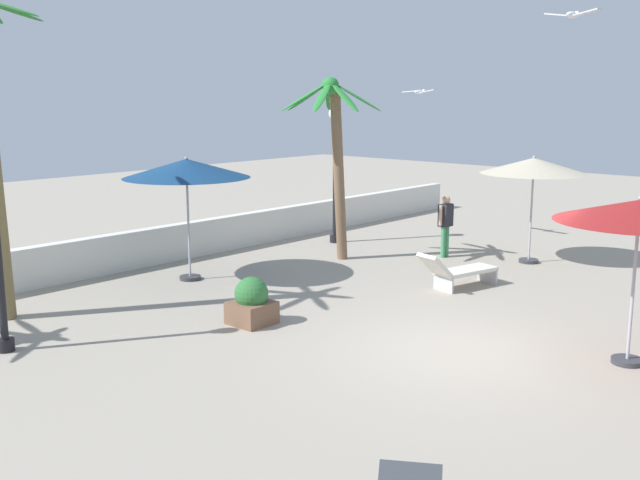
{
  "coord_description": "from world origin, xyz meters",
  "views": [
    {
      "loc": [
        -9.88,
        -5.81,
        4.0
      ],
      "look_at": [
        0.0,
        3.09,
        1.4
      ],
      "focal_mm": 41.91,
      "sensor_mm": 36.0,
      "label": 1
    }
  ],
  "objects_px": {
    "patio_umbrella_0": "(639,212)",
    "palm_tree_2": "(335,143)",
    "lounge_chair_1": "(458,270)",
    "lamp_post_0": "(335,161)",
    "planter": "(252,303)",
    "seagull_0": "(420,92)",
    "patio_umbrella_1": "(187,169)",
    "patio_umbrella_2": "(534,166)",
    "guest_0": "(445,220)",
    "seagull_1": "(572,14)"
  },
  "relations": [
    {
      "from": "patio_umbrella_2",
      "to": "lounge_chair_1",
      "type": "height_order",
      "value": "patio_umbrella_2"
    },
    {
      "from": "palm_tree_2",
      "to": "seagull_0",
      "type": "relative_size",
      "value": 3.49
    },
    {
      "from": "patio_umbrella_2",
      "to": "palm_tree_2",
      "type": "relative_size",
      "value": 0.59
    },
    {
      "from": "patio_umbrella_0",
      "to": "palm_tree_2",
      "type": "xyz_separation_m",
      "value": [
        2.43,
        7.95,
        0.54
      ]
    },
    {
      "from": "patio_umbrella_2",
      "to": "palm_tree_2",
      "type": "bearing_deg",
      "value": 129.27
    },
    {
      "from": "patio_umbrella_0",
      "to": "patio_umbrella_1",
      "type": "height_order",
      "value": "patio_umbrella_1"
    },
    {
      "from": "patio_umbrella_2",
      "to": "planter",
      "type": "xyz_separation_m",
      "value": [
        -7.83,
        1.38,
        -1.94
      ]
    },
    {
      "from": "palm_tree_2",
      "to": "seagull_0",
      "type": "bearing_deg",
      "value": 2.05
    },
    {
      "from": "palm_tree_2",
      "to": "lounge_chair_1",
      "type": "height_order",
      "value": "palm_tree_2"
    },
    {
      "from": "patio_umbrella_2",
      "to": "lamp_post_0",
      "type": "height_order",
      "value": "lamp_post_0"
    },
    {
      "from": "guest_0",
      "to": "seagull_1",
      "type": "distance_m",
      "value": 6.44
    },
    {
      "from": "guest_0",
      "to": "patio_umbrella_0",
      "type": "bearing_deg",
      "value": -126.48
    },
    {
      "from": "lamp_post_0",
      "to": "lounge_chair_1",
      "type": "xyz_separation_m",
      "value": [
        -2.04,
        -5.16,
        -1.86
      ]
    },
    {
      "from": "seagull_1",
      "to": "patio_umbrella_1",
      "type": "bearing_deg",
      "value": 116.15
    },
    {
      "from": "patio_umbrella_1",
      "to": "lounge_chair_1",
      "type": "height_order",
      "value": "patio_umbrella_1"
    },
    {
      "from": "patio_umbrella_1",
      "to": "patio_umbrella_2",
      "type": "xyz_separation_m",
      "value": [
        6.55,
        -4.75,
        -0.11
      ]
    },
    {
      "from": "patio_umbrella_1",
      "to": "lounge_chair_1",
      "type": "relative_size",
      "value": 1.39
    },
    {
      "from": "patio_umbrella_0",
      "to": "lounge_chair_1",
      "type": "xyz_separation_m",
      "value": [
        2.12,
        4.29,
        -1.93
      ]
    },
    {
      "from": "lamp_post_0",
      "to": "guest_0",
      "type": "relative_size",
      "value": 2.38
    },
    {
      "from": "patio_umbrella_0",
      "to": "planter",
      "type": "xyz_separation_m",
      "value": [
        -2.43,
        5.7,
        -1.93
      ]
    },
    {
      "from": "patio_umbrella_2",
      "to": "planter",
      "type": "relative_size",
      "value": 3.04
    },
    {
      "from": "guest_0",
      "to": "seagull_0",
      "type": "bearing_deg",
      "value": 51.74
    },
    {
      "from": "patio_umbrella_0",
      "to": "patio_umbrella_1",
      "type": "distance_m",
      "value": 9.14
    },
    {
      "from": "patio_umbrella_1",
      "to": "lamp_post_0",
      "type": "height_order",
      "value": "lamp_post_0"
    },
    {
      "from": "patio_umbrella_1",
      "to": "lamp_post_0",
      "type": "bearing_deg",
      "value": 4.15
    },
    {
      "from": "lamp_post_0",
      "to": "seagull_1",
      "type": "height_order",
      "value": "seagull_1"
    },
    {
      "from": "seagull_1",
      "to": "lamp_post_0",
      "type": "bearing_deg",
      "value": 75.12
    },
    {
      "from": "patio_umbrella_2",
      "to": "patio_umbrella_0",
      "type": "bearing_deg",
      "value": -141.34
    },
    {
      "from": "seagull_0",
      "to": "patio_umbrella_0",
      "type": "bearing_deg",
      "value": -126.91
    },
    {
      "from": "palm_tree_2",
      "to": "lounge_chair_1",
      "type": "xyz_separation_m",
      "value": [
        -0.31,
        -3.66,
        -2.47
      ]
    },
    {
      "from": "patio_umbrella_1",
      "to": "seagull_0",
      "type": "distance_m",
      "value": 7.47
    },
    {
      "from": "palm_tree_2",
      "to": "lamp_post_0",
      "type": "xyz_separation_m",
      "value": [
        1.73,
        1.5,
        -0.61
      ]
    },
    {
      "from": "palm_tree_2",
      "to": "planter",
      "type": "relative_size",
      "value": 5.18
    },
    {
      "from": "patio_umbrella_1",
      "to": "seagull_1",
      "type": "relative_size",
      "value": 2.58
    },
    {
      "from": "patio_umbrella_1",
      "to": "palm_tree_2",
      "type": "bearing_deg",
      "value": -17.3
    },
    {
      "from": "planter",
      "to": "palm_tree_2",
      "type": "bearing_deg",
      "value": 24.91
    },
    {
      "from": "patio_umbrella_0",
      "to": "patio_umbrella_2",
      "type": "relative_size",
      "value": 0.99
    },
    {
      "from": "patio_umbrella_0",
      "to": "guest_0",
      "type": "bearing_deg",
      "value": 53.52
    },
    {
      "from": "lamp_post_0",
      "to": "planter",
      "type": "relative_size",
      "value": 4.33
    },
    {
      "from": "palm_tree_2",
      "to": "seagull_0",
      "type": "xyz_separation_m",
      "value": [
        3.64,
        0.13,
        1.22
      ]
    },
    {
      "from": "palm_tree_2",
      "to": "guest_0",
      "type": "distance_m",
      "value": 3.38
    },
    {
      "from": "planter",
      "to": "seagull_1",
      "type": "bearing_deg",
      "value": -36.95
    },
    {
      "from": "palm_tree_2",
      "to": "planter",
      "type": "height_order",
      "value": "palm_tree_2"
    },
    {
      "from": "patio_umbrella_0",
      "to": "lounge_chair_1",
      "type": "bearing_deg",
      "value": 63.72
    },
    {
      "from": "patio_umbrella_0",
      "to": "lounge_chair_1",
      "type": "height_order",
      "value": "patio_umbrella_0"
    },
    {
      "from": "patio_umbrella_1",
      "to": "guest_0",
      "type": "height_order",
      "value": "patio_umbrella_1"
    },
    {
      "from": "seagull_0",
      "to": "planter",
      "type": "relative_size",
      "value": 1.48
    },
    {
      "from": "patio_umbrella_1",
      "to": "lamp_post_0",
      "type": "relative_size",
      "value": 0.74
    },
    {
      "from": "lamp_post_0",
      "to": "planter",
      "type": "xyz_separation_m",
      "value": [
        -6.59,
        -3.76,
        -1.86
      ]
    },
    {
      "from": "patio_umbrella_0",
      "to": "patio_umbrella_2",
      "type": "xyz_separation_m",
      "value": [
        5.4,
        4.32,
        0.01
      ]
    }
  ]
}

